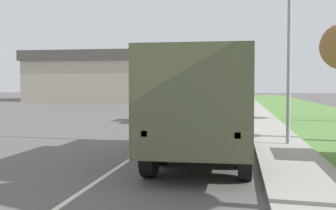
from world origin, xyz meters
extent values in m
plane|color=#565451|center=(0.00, 40.00, 0.00)|extent=(180.00, 180.00, 0.00)
cube|color=silver|center=(0.00, 40.00, 0.00)|extent=(0.12, 120.00, 0.00)
cube|color=#9E9B93|center=(4.50, 40.00, 0.06)|extent=(1.80, 120.00, 0.12)
cube|color=#56843D|center=(8.90, 40.00, 0.01)|extent=(7.00, 120.00, 0.02)
cube|color=#606647|center=(2.13, 15.03, 1.60)|extent=(2.46, 2.00, 2.00)
cube|color=#4C5138|center=(2.13, 11.47, 1.78)|extent=(2.46, 5.14, 2.36)
cube|color=#606647|center=(2.13, 8.95, 0.95)|extent=(2.34, 0.10, 0.60)
cube|color=red|center=(1.21, 8.93, 1.15)|extent=(0.12, 0.06, 0.12)
cube|color=red|center=(3.05, 8.93, 1.15)|extent=(0.12, 0.06, 0.12)
cylinder|color=black|center=(1.05, 14.93, 0.57)|extent=(0.30, 1.14, 1.14)
cylinder|color=black|center=(3.21, 14.93, 0.57)|extent=(0.30, 1.14, 1.14)
cylinder|color=black|center=(1.05, 10.18, 0.57)|extent=(0.30, 1.14, 1.14)
cylinder|color=black|center=(3.21, 10.18, 0.57)|extent=(0.30, 1.14, 1.14)
cylinder|color=black|center=(1.05, 11.72, 0.57)|extent=(0.30, 1.14, 1.14)
cylinder|color=black|center=(3.21, 11.72, 0.57)|extent=(0.30, 1.14, 1.14)
cube|color=silver|center=(-1.61, 25.39, 0.46)|extent=(1.73, 4.54, 0.58)
cube|color=black|center=(-1.61, 25.48, 1.06)|extent=(1.52, 2.04, 0.61)
cylinder|color=black|center=(-2.38, 26.84, 0.32)|extent=(0.20, 0.64, 0.64)
cylinder|color=black|center=(-0.85, 26.84, 0.32)|extent=(0.20, 0.64, 0.64)
cylinder|color=black|center=(-2.38, 23.94, 0.32)|extent=(0.20, 0.64, 0.64)
cylinder|color=black|center=(-0.85, 23.94, 0.32)|extent=(0.20, 0.64, 0.64)
cube|color=maroon|center=(-1.59, 36.43, 0.54)|extent=(1.77, 4.88, 0.73)
cube|color=black|center=(-1.59, 36.53, 1.27)|extent=(1.56, 2.19, 0.74)
cylinder|color=black|center=(-2.37, 37.99, 0.32)|extent=(0.20, 0.64, 0.64)
cylinder|color=black|center=(-0.80, 37.99, 0.32)|extent=(0.20, 0.64, 0.64)
cylinder|color=black|center=(-2.37, 34.87, 0.32)|extent=(0.20, 0.64, 0.64)
cylinder|color=black|center=(-0.80, 34.87, 0.32)|extent=(0.20, 0.64, 0.64)
cube|color=tan|center=(-1.87, 46.00, 0.49)|extent=(1.86, 4.24, 0.62)
cube|color=black|center=(-1.87, 46.08, 1.13)|extent=(1.63, 1.91, 0.65)
cylinder|color=black|center=(-2.70, 47.36, 0.32)|extent=(0.20, 0.64, 0.64)
cylinder|color=black|center=(-1.04, 47.36, 0.32)|extent=(0.20, 0.64, 0.64)
cylinder|color=black|center=(-2.70, 44.64, 0.32)|extent=(0.20, 0.64, 0.64)
cylinder|color=black|center=(-1.04, 44.64, 0.32)|extent=(0.20, 0.64, 0.64)
cylinder|color=gray|center=(4.75, 15.63, 3.66)|extent=(0.14, 0.14, 7.08)
cube|color=#B2A893|center=(-17.13, 59.57, 2.73)|extent=(17.02, 13.77, 5.45)
cube|color=#514C47|center=(-17.13, 59.57, 6.13)|extent=(17.70, 14.33, 1.36)
camera|label=1|loc=(3.07, 0.75, 2.10)|focal=45.00mm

